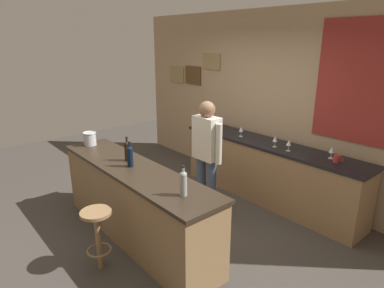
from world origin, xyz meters
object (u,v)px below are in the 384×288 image
Objects in this scene: bartender at (206,153)px; wine_glass_e at (332,150)px; wine_bottle_a at (127,150)px; wine_glass_d at (289,143)px; wine_glass_c at (275,139)px; coffee_mug at (337,159)px; bar_stool at (97,230)px; wine_bottle_b at (130,156)px; wine_bottle_c at (183,182)px; wine_glass_b at (241,130)px; wine_glass_a at (205,119)px; ice_bucket at (90,138)px.

bartender is 10.45× the size of wine_glass_e.
wine_bottle_a reaches higher than wine_glass_d.
wine_glass_c reaches higher than coffee_mug.
wine_glass_c is (0.30, 2.57, 0.55)m from bar_stool.
wine_bottle_b is 1.97× the size of wine_glass_d.
wine_glass_b is (-1.04, 2.01, -0.05)m from wine_bottle_c.
wine_bottle_b is 2.24m from wine_glass_a.
wine_glass_c is 0.23m from wine_glass_d.
bar_stool is 4.39× the size of wine_glass_a.
wine_bottle_a is 1.97× the size of wine_glass_c.
wine_bottle_b and wine_bottle_c have the same top height.
coffee_mug reaches higher than bar_stool.
ice_bucket is 1.21× the size of wine_glass_b.
bartender is 1.02m from wine_bottle_a.
wine_glass_e is at bearing 16.34° from wine_glass_d.
wine_glass_a is (-0.72, 1.96, -0.05)m from wine_bottle_a.
wine_glass_b is 0.66m from wine_glass_c.
wine_bottle_b reaches higher than wine_glass_d.
wine_glass_e is (1.42, 0.11, 0.00)m from wine_glass_b.
wine_glass_b reaches higher than coffee_mug.
wine_glass_d is (0.58, 0.98, 0.07)m from bartender.
wine_glass_c is at bearing 100.87° from wine_bottle_c.
wine_glass_e is at bearing 40.66° from ice_bucket.
ice_bucket is at bearing 156.77° from bar_stool.
ice_bucket is at bearing -134.63° from wine_glass_d.
wine_bottle_b reaches higher than bar_stool.
wine_glass_a is 2.29m from wine_glass_e.
bar_stool is 1.63m from ice_bucket.
bartender reaches higher than wine_glass_b.
bartender is 1.02m from wine_bottle_b.
wine_bottle_b is at bearing -107.43° from wine_glass_c.
bar_stool is 1.09m from wine_bottle_c.
ice_bucket is (-2.09, 0.00, -0.04)m from wine_bottle_c.
wine_glass_d is at bearing -163.66° from wine_glass_e.
bartender is 5.29× the size of wine_bottle_c.
wine_glass_a is 0.87m from wine_glass_b.
wine_bottle_a and wine_bottle_b have the same top height.
bartender reaches higher than wine_glass_d.
wine_glass_c is at bearing 66.73° from wine_bottle_a.
bartender is 1.24m from wine_bottle_c.
wine_bottle_c reaches higher than wine_glass_a.
wine_glass_d is (0.23, -0.01, 0.00)m from wine_glass_c.
wine_glass_b is (0.15, 1.92, -0.05)m from wine_bottle_a.
wine_glass_e is (1.57, 2.04, -0.05)m from wine_bottle_a.
bartender is 10.45× the size of wine_glass_d.
wine_glass_c is 0.88m from coffee_mug.
coffee_mug is at bearing 38.18° from ice_bucket.
bar_stool is at bearing -53.46° from wine_bottle_a.
wine_glass_b is 1.42m from wine_glass_e.
wine_glass_e is at bearing 11.11° from wine_glass_c.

